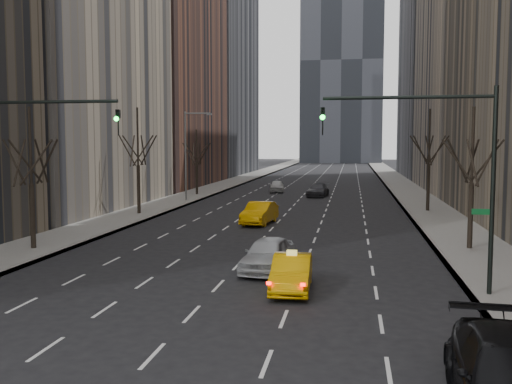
% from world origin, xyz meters
% --- Properties ---
extents(sidewalk_left, '(4.50, 320.00, 0.15)m').
position_xyz_m(sidewalk_left, '(-12.25, 70.00, 0.07)').
color(sidewalk_left, slate).
rests_on(sidewalk_left, ground).
extents(sidewalk_right, '(4.50, 320.00, 0.15)m').
position_xyz_m(sidewalk_right, '(12.25, 70.00, 0.07)').
color(sidewalk_right, slate).
rests_on(sidewalk_right, ground).
extents(bld_left_far, '(14.00, 28.00, 44.00)m').
position_xyz_m(bld_left_far, '(-21.50, 66.00, 22.00)').
color(bld_left_far, brown).
rests_on(bld_left_far, ground).
extents(bld_left_deep, '(14.00, 30.00, 60.00)m').
position_xyz_m(bld_left_deep, '(-21.50, 96.00, 30.00)').
color(bld_left_deep, '#5C5C61').
rests_on(bld_left_deep, ground).
extents(bld_right_deep, '(14.00, 30.00, 58.00)m').
position_xyz_m(bld_right_deep, '(21.50, 95.00, 29.00)').
color(bld_right_deep, '#5C5C61').
rests_on(bld_right_deep, ground).
extents(tree_lw_b, '(3.36, 3.50, 7.82)m').
position_xyz_m(tree_lw_b, '(-12.00, 18.00, 3.72)').
color(tree_lw_b, black).
rests_on(tree_lw_b, ground).
extents(tree_lw_c, '(3.36, 3.50, 8.74)m').
position_xyz_m(tree_lw_c, '(-12.00, 34.00, 4.04)').
color(tree_lw_c, black).
rests_on(tree_lw_c, ground).
extents(tree_lw_d, '(3.36, 3.50, 7.36)m').
position_xyz_m(tree_lw_d, '(-12.00, 52.00, 3.56)').
color(tree_lw_d, black).
rests_on(tree_lw_d, ground).
extents(tree_rw_b, '(3.36, 3.50, 7.82)m').
position_xyz_m(tree_rw_b, '(12.00, 22.00, 3.72)').
color(tree_rw_b, black).
rests_on(tree_rw_b, ground).
extents(tree_rw_c, '(3.36, 3.50, 8.74)m').
position_xyz_m(tree_rw_c, '(12.00, 40.00, 4.04)').
color(tree_rw_c, black).
rests_on(tree_rw_c, ground).
extents(traffic_mast_left, '(6.69, 0.39, 8.00)m').
position_xyz_m(traffic_mast_left, '(-9.11, 12.00, 5.49)').
color(traffic_mast_left, black).
rests_on(traffic_mast_left, ground).
extents(traffic_mast_right, '(6.69, 0.39, 8.00)m').
position_xyz_m(traffic_mast_right, '(9.11, 12.00, 5.49)').
color(traffic_mast_right, black).
rests_on(traffic_mast_right, ground).
extents(streetlight_far, '(2.83, 0.22, 9.00)m').
position_xyz_m(streetlight_far, '(-10.84, 45.00, 5.62)').
color(streetlight_far, slate).
rests_on(streetlight_far, ground).
extents(taxi_sedan, '(1.66, 4.41, 1.44)m').
position_xyz_m(taxi_sedan, '(3.12, 11.83, 0.72)').
color(taxi_sedan, '#D69804').
rests_on(taxi_sedan, ground).
extents(silver_sedan_ahead, '(2.45, 4.87, 1.59)m').
position_xyz_m(silver_sedan_ahead, '(1.65, 15.12, 0.80)').
color(silver_sedan_ahead, '#A1A3A8').
rests_on(silver_sedan_ahead, ground).
extents(far_taxi, '(2.29, 5.08, 1.62)m').
position_xyz_m(far_taxi, '(-1.23, 30.46, 0.81)').
color(far_taxi, '#F3A405').
rests_on(far_taxi, ground).
extents(far_suv_grey, '(2.57, 5.14, 1.43)m').
position_xyz_m(far_suv_grey, '(1.75, 52.87, 0.72)').
color(far_suv_grey, '#2F2E33').
rests_on(far_suv_grey, ground).
extents(far_car_white, '(2.14, 4.36, 1.43)m').
position_xyz_m(far_car_white, '(-3.51, 57.71, 0.72)').
color(far_car_white, '#BDBDBD').
rests_on(far_car_white, ground).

